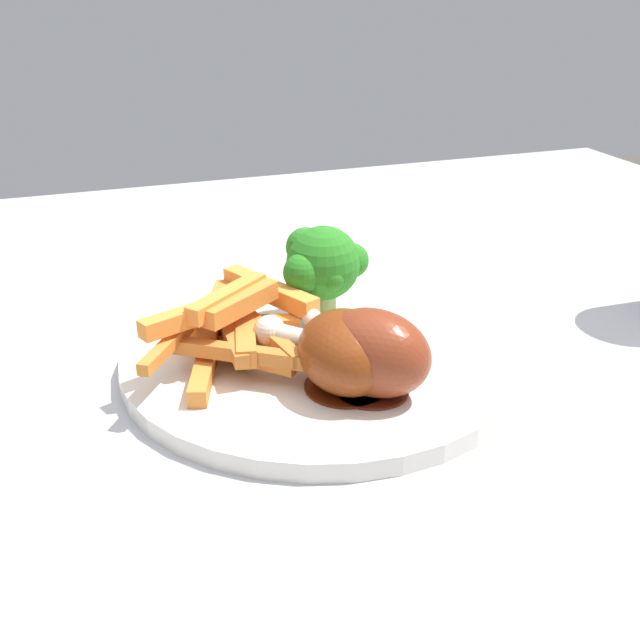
{
  "coord_description": "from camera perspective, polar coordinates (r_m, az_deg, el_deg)",
  "views": [
    {
      "loc": [
        -0.07,
        -0.47,
        0.99
      ],
      "look_at": [
        0.07,
        -0.05,
        0.78
      ],
      "focal_mm": 43.62,
      "sensor_mm": 36.0,
      "label": 1
    }
  ],
  "objects": [
    {
      "name": "carrot_fries_pile",
      "position": [
        0.49,
        -6.36,
        -0.4
      ],
      "size": [
        0.12,
        0.14,
        0.04
      ],
      "color": "orange",
      "rests_on": "dinner_plate"
    },
    {
      "name": "broccoli_floret_front",
      "position": [
        0.52,
        0.17,
        4.16
      ],
      "size": [
        0.06,
        0.05,
        0.07
      ],
      "color": "#93AF5F",
      "rests_on": "dinner_plate"
    },
    {
      "name": "chicken_drumstick_near",
      "position": [
        0.44,
        3.45,
        -2.36
      ],
      "size": [
        0.1,
        0.1,
        0.05
      ],
      "color": "#5A1D0F",
      "rests_on": "dinner_plate"
    },
    {
      "name": "dinner_plate",
      "position": [
        0.5,
        0.0,
        -2.7
      ],
      "size": [
        0.25,
        0.25,
        0.01
      ],
      "primitive_type": "cylinder",
      "color": "white",
      "rests_on": "dining_table"
    },
    {
      "name": "dining_table",
      "position": [
        0.58,
        -8.78,
        -10.45
      ],
      "size": [
        1.27,
        0.84,
        0.75
      ],
      "color": "#B7B7BC",
      "rests_on": "ground_plane"
    },
    {
      "name": "chicken_drumstick_far",
      "position": [
        0.45,
        1.76,
        -2.17
      ],
      "size": [
        0.06,
        0.12,
        0.05
      ],
      "color": "#541C09",
      "rests_on": "dinner_plate"
    }
  ]
}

